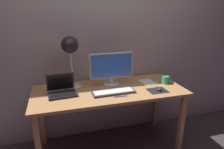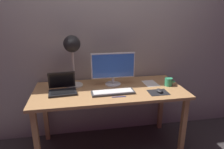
# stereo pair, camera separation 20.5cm
# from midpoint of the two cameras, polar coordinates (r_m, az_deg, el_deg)

# --- Properties ---
(ground_plane) EXTENTS (4.80, 4.80, 0.00)m
(ground_plane) POSITION_cam_midpoint_polar(r_m,az_deg,el_deg) (2.53, -3.22, -19.92)
(ground_plane) COLOR #383333
(ground_plane) RESTS_ON ground
(back_wall) EXTENTS (4.80, 0.06, 2.60)m
(back_wall) POSITION_cam_midpoint_polar(r_m,az_deg,el_deg) (2.40, -5.97, 11.83)
(back_wall) COLOR #A8A099
(back_wall) RESTS_ON ground
(desk) EXTENTS (1.60, 0.70, 0.74)m
(desk) POSITION_cam_midpoint_polar(r_m,az_deg,el_deg) (2.19, -3.53, -6.16)
(desk) COLOR tan
(desk) RESTS_ON ground
(monitor) EXTENTS (0.49, 0.17, 0.37)m
(monitor) POSITION_cam_midpoint_polar(r_m,az_deg,el_deg) (2.21, -2.82, 1.97)
(monitor) COLOR silver
(monitor) RESTS_ON desk
(keyboard_main) EXTENTS (0.44, 0.15, 0.03)m
(keyboard_main) POSITION_cam_midpoint_polar(r_m,az_deg,el_deg) (2.05, -2.41, -5.09)
(keyboard_main) COLOR #38383A
(keyboard_main) RESTS_ON desk
(laptop) EXTENTS (0.29, 0.25, 0.20)m
(laptop) POSITION_cam_midpoint_polar(r_m,az_deg,el_deg) (2.11, -16.89, -3.87)
(laptop) COLOR black
(laptop) RESTS_ON desk
(desk_lamp) EXTENTS (0.19, 0.19, 0.56)m
(desk_lamp) POSITION_cam_midpoint_polar(r_m,az_deg,el_deg) (2.15, -14.54, 6.98)
(desk_lamp) COLOR beige
(desk_lamp) RESTS_ON desk
(mousepad) EXTENTS (0.20, 0.16, 0.00)m
(mousepad) POSITION_cam_midpoint_polar(r_m,az_deg,el_deg) (2.15, 10.14, -4.55)
(mousepad) COLOR black
(mousepad) RESTS_ON desk
(mouse) EXTENTS (0.06, 0.10, 0.03)m
(mouse) POSITION_cam_midpoint_polar(r_m,az_deg,el_deg) (2.15, 10.40, -4.04)
(mouse) COLOR #28282B
(mouse) RESTS_ON mousepad
(coffee_mug) EXTENTS (0.12, 0.08, 0.09)m
(coffee_mug) POSITION_cam_midpoint_polar(r_m,az_deg,el_deg) (2.35, 12.56, -1.55)
(coffee_mug) COLOR #339966
(coffee_mug) RESTS_ON desk
(paper_sheet_near_mouse) EXTENTS (0.16, 0.22, 0.00)m
(paper_sheet_near_mouse) POSITION_cam_midpoint_polar(r_m,az_deg,el_deg) (2.38, 7.66, -2.17)
(paper_sheet_near_mouse) COLOR white
(paper_sheet_near_mouse) RESTS_ON desk
(pen) EXTENTS (0.14, 0.01, 0.01)m
(pen) POSITION_cam_midpoint_polar(r_m,az_deg,el_deg) (1.97, -0.53, -6.32)
(pen) COLOR #2633A5
(pen) RESTS_ON desk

